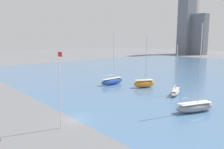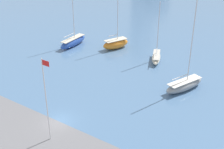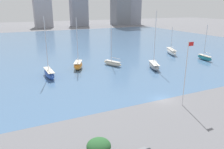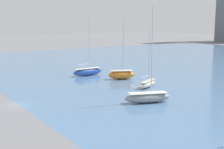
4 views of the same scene
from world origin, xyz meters
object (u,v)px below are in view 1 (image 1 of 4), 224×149
at_px(flag_pole, 59,87).
at_px(sailboat_blue, 112,81).
at_px(sailboat_orange, 144,83).
at_px(sailboat_cream, 175,92).
at_px(sailboat_gray, 195,107).

height_order(flag_pole, sailboat_blue, sailboat_blue).
bearing_deg(sailboat_orange, sailboat_cream, 19.21).
xyz_separation_m(sailboat_cream, sailboat_orange, (-10.83, 0.94, 0.33)).
distance_m(sailboat_cream, sailboat_blue, 20.24).
relative_size(flag_pole, sailboat_gray, 0.72).
height_order(flag_pole, sailboat_orange, sailboat_orange).
distance_m(sailboat_gray, sailboat_orange, 22.55).
relative_size(sailboat_gray, sailboat_blue, 1.08).
relative_size(sailboat_cream, sailboat_gray, 0.74).
height_order(flag_pole, sailboat_cream, sailboat_cream).
xyz_separation_m(sailboat_gray, sailboat_blue, (-29.64, 5.07, 0.06)).
bearing_deg(flag_pole, sailboat_orange, 108.28).
xyz_separation_m(sailboat_cream, sailboat_blue, (-19.96, -3.34, 0.23)).
relative_size(flag_pole, sailboat_cream, 0.97).
bearing_deg(sailboat_blue, flag_pole, -56.48).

